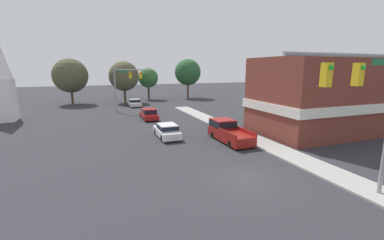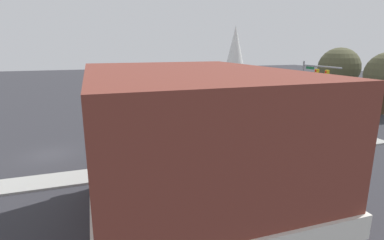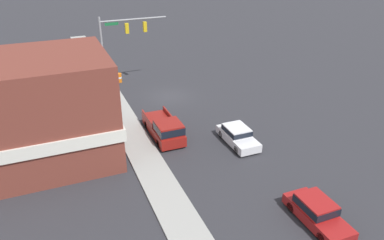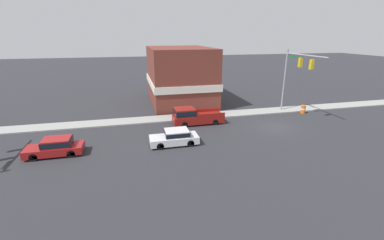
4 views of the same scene
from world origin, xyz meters
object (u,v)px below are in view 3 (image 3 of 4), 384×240
car_lead (237,135)px  car_second_ahead (317,211)px  pickup_truck_parked (165,128)px  construction_barrel (119,78)px

car_lead → car_second_ahead: size_ratio=0.98×
car_lead → car_second_ahead: 10.05m
car_lead → pickup_truck_parked: pickup_truck_parked is taller
car_lead → car_second_ahead: car_second_ahead is taller
car_second_ahead → construction_barrel: car_second_ahead is taller
car_second_ahead → car_lead: bearing=-91.1°
car_lead → car_second_ahead: (0.20, 10.04, 0.03)m
pickup_truck_parked → construction_barrel: size_ratio=5.35×
pickup_truck_parked → construction_barrel: bearing=-87.5°
car_second_ahead → construction_barrel: 28.24m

